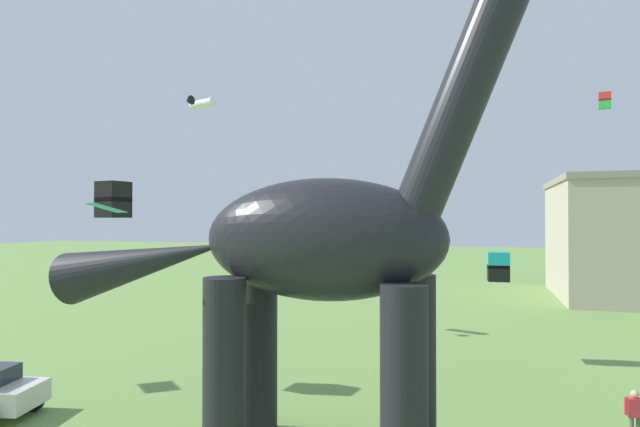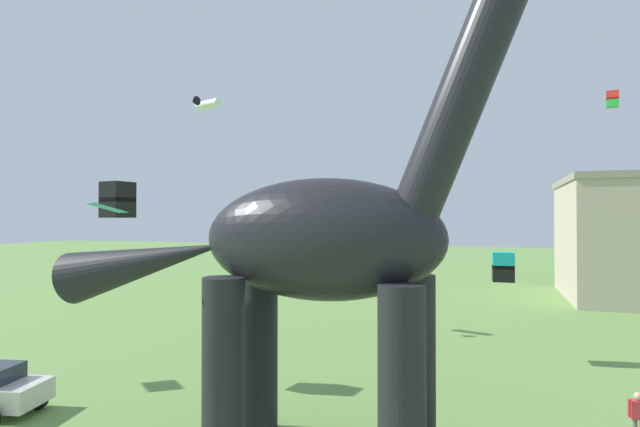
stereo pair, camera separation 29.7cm
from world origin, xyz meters
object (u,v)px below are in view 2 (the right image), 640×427
(kite_high_left, at_px, (118,200))
(kite_near_low, at_px, (503,267))
(kite_mid_left, at_px, (205,104))
(kite_far_right, at_px, (612,99))
(dinosaur_sculpture, at_px, (318,239))
(kite_drifting, at_px, (107,208))
(person_vendor_side, at_px, (638,413))

(kite_high_left, height_order, kite_near_low, kite_high_left)
(kite_mid_left, bearing_deg, kite_far_right, 8.77)
(dinosaur_sculpture, distance_m, kite_near_low, 12.77)
(kite_far_right, relative_size, kite_high_left, 0.59)
(kite_high_left, bearing_deg, kite_drifting, -52.38)
(person_vendor_side, xyz_separation_m, kite_near_low, (-3.42, 8.04, 3.34))
(dinosaur_sculpture, xyz_separation_m, kite_far_right, (10.55, 17.61, 6.93))
(dinosaur_sculpture, distance_m, kite_far_right, 21.66)
(kite_drifting, bearing_deg, person_vendor_side, 19.85)
(person_vendor_side, bearing_deg, kite_far_right, -121.68)
(person_vendor_side, bearing_deg, kite_drifting, -2.80)
(person_vendor_side, distance_m, kite_high_left, 19.12)
(kite_mid_left, bearing_deg, person_vendor_side, -27.30)
(dinosaur_sculpture, height_order, kite_near_low, dinosaur_sculpture)
(kite_far_right, bearing_deg, kite_near_low, -133.56)
(kite_mid_left, distance_m, kite_near_low, 19.40)
(kite_far_right, bearing_deg, person_vendor_side, -99.03)
(kite_far_right, relative_size, kite_drifting, 0.56)
(kite_mid_left, bearing_deg, kite_high_left, -77.64)
(kite_mid_left, bearing_deg, kite_drifting, -67.95)
(kite_high_left, relative_size, kite_near_low, 1.08)
(kite_drifting, relative_size, kite_mid_left, 0.77)
(kite_far_right, height_order, kite_high_left, kite_far_right)
(kite_mid_left, bearing_deg, dinosaur_sculpture, -49.64)
(kite_drifting, height_order, kite_near_low, kite_drifting)
(dinosaur_sculpture, relative_size, kite_high_left, 11.29)
(kite_mid_left, height_order, kite_high_left, kite_mid_left)
(dinosaur_sculpture, height_order, kite_drifting, dinosaur_sculpture)
(kite_near_low, bearing_deg, kite_far_right, 46.44)
(kite_far_right, xyz_separation_m, kite_near_low, (-5.64, -5.93, -8.54))
(kite_drifting, relative_size, kite_high_left, 1.05)
(kite_mid_left, xyz_separation_m, kite_high_left, (2.26, -10.31, -6.25))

